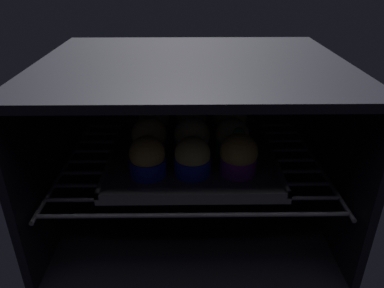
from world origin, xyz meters
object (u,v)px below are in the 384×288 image
muffin_row0_col0 (148,158)px  muffin_row1_col1 (193,138)px  muffin_row2_col0 (154,121)px  muffin_row2_col2 (230,120)px  muffin_row0_col1 (194,158)px  muffin_row0_col2 (239,155)px  muffin_row1_col0 (149,137)px  baking_tray (192,155)px  muffin_row1_col2 (232,138)px  muffin_row2_col1 (190,121)px

muffin_row0_col0 → muffin_row1_col1: bearing=43.7°
muffin_row2_col0 → muffin_row2_col2: bearing=0.1°
muffin_row2_col2 → muffin_row0_col1: bearing=-117.1°
muffin_row0_col1 → muffin_row2_col2: (8.85, 17.28, 0.60)cm
muffin_row0_col2 → muffin_row1_col0: muffin_row0_col2 is taller
baking_tray → muffin_row0_col2: muffin_row0_col2 is taller
muffin_row0_col2 → muffin_row2_col2: muffin_row2_col2 is taller
muffin_row0_col0 → baking_tray: bearing=45.7°
muffin_row0_col0 → muffin_row1_col0: same height
muffin_row0_col2 → baking_tray: bearing=137.0°
baking_tray → muffin_row1_col0: (-9.12, 0.24, 4.14)cm
muffin_row0_col2 → muffin_row1_col2: bearing=92.1°
muffin_row1_col2 → muffin_row2_col1: 12.39cm
muffin_row0_col1 → muffin_row1_col1: (0.02, 8.24, 0.25)cm
muffin_row2_col2 → baking_tray: bearing=-136.3°
muffin_row1_col0 → muffin_row2_col0: size_ratio=0.97×
muffin_row1_col1 → muffin_row2_col0: bearing=134.8°
muffin_row0_col2 → muffin_row2_col1: 19.50cm
muffin_row2_col1 → muffin_row0_col2: bearing=-61.8°
muffin_row1_col1 → baking_tray: bearing=124.6°
muffin_row0_col0 → muffin_row0_col2: 17.58cm
muffin_row1_col2 → muffin_row2_col2: size_ratio=0.84×
muffin_row2_col1 → muffin_row2_col2: bearing=-1.1°
muffin_row0_col1 → muffin_row0_col2: bearing=1.8°
muffin_row0_col0 → muffin_row0_col1: (8.87, 0.26, -0.22)cm
muffin_row0_col0 → muffin_row2_col2: muffin_row2_col2 is taller
muffin_row1_col1 → muffin_row2_col1: 9.23cm
baking_tray → muffin_row1_col2: size_ratio=4.48×
muffin_row1_col1 → muffin_row2_col2: size_ratio=0.89×
muffin_row1_col1 → muffin_row2_col1: size_ratio=0.98×
muffin_row1_col1 → muffin_row1_col2: muffin_row1_col1 is taller
muffin_row2_col1 → muffin_row1_col1: bearing=-86.6°
baking_tray → muffin_row0_col2: (8.92, -8.33, 4.35)cm
baking_tray → muffin_row2_col0: bearing=135.1°
muffin_row0_col0 → muffin_row0_col1: muffin_row0_col0 is taller
muffin_row0_col1 → muffin_row1_col2: bearing=46.6°
muffin_row0_col1 → muffin_row1_col0: bearing=136.6°
muffin_row2_col0 → muffin_row2_col1: same height
muffin_row0_col2 → muffin_row1_col1: 11.78cm
muffin_row0_col1 → muffin_row1_col2: same height
muffin_row0_col1 → muffin_row2_col1: 17.47cm
muffin_row0_col2 → muffin_row0_col0: bearing=-178.2°
muffin_row2_col0 → muffin_row1_col1: bearing=-45.2°
muffin_row0_col0 → muffin_row1_col2: (17.26, 9.12, -0.24)cm
muffin_row1_col0 → muffin_row1_col2: muffin_row1_col0 is taller
baking_tray → muffin_row0_col2: 12.96cm
muffin_row0_col0 → muffin_row1_col0: size_ratio=0.99×
baking_tray → muffin_row0_col1: (0.23, -8.61, 3.93)cm
muffin_row0_col1 → muffin_row2_col0: muffin_row2_col0 is taller
muffin_row2_col1 → baking_tray: bearing=-88.1°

